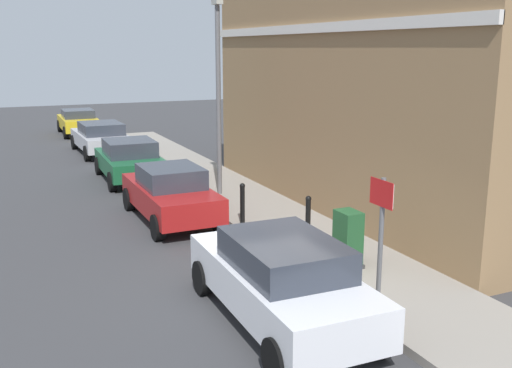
{
  "coord_description": "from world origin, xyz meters",
  "views": [
    {
      "loc": [
        -4.62,
        -9.42,
        4.47
      ],
      "look_at": [
        1.21,
        3.44,
        1.2
      ],
      "focal_mm": 41.33,
      "sensor_mm": 36.0,
      "label": 1
    }
  ],
  "objects_px": {
    "bollard_near_cabinet": "(308,216)",
    "car_silver": "(101,137)",
    "car_yellow": "(78,121)",
    "lamppost": "(218,89)",
    "car_green": "(130,160)",
    "car_white": "(281,279)",
    "car_red": "(171,193)",
    "bollard_far_kerb": "(242,202)",
    "utility_cabinet": "(348,241)",
    "street_sign": "(381,225)"
  },
  "relations": [
    {
      "from": "car_yellow",
      "to": "bollard_far_kerb",
      "type": "bearing_deg",
      "value": -175.5
    },
    {
      "from": "car_red",
      "to": "car_silver",
      "type": "bearing_deg",
      "value": -1.16
    },
    {
      "from": "bollard_near_cabinet",
      "to": "bollard_far_kerb",
      "type": "height_order",
      "value": "same"
    },
    {
      "from": "car_yellow",
      "to": "bollard_far_kerb",
      "type": "xyz_separation_m",
      "value": [
        1.33,
        -18.93,
        0.01
      ]
    },
    {
      "from": "car_silver",
      "to": "car_red",
      "type": "bearing_deg",
      "value": 177.98
    },
    {
      "from": "car_white",
      "to": "lamppost",
      "type": "bearing_deg",
      "value": -13.2
    },
    {
      "from": "bollard_far_kerb",
      "to": "street_sign",
      "type": "distance_m",
      "value": 5.71
    },
    {
      "from": "car_green",
      "to": "car_white",
      "type": "bearing_deg",
      "value": -179.31
    },
    {
      "from": "car_yellow",
      "to": "car_red",
      "type": "bearing_deg",
      "value": -179.83
    },
    {
      "from": "car_red",
      "to": "car_green",
      "type": "relative_size",
      "value": 1.03
    },
    {
      "from": "car_green",
      "to": "car_silver",
      "type": "xyz_separation_m",
      "value": [
        0.04,
        5.82,
        -0.01
      ]
    },
    {
      "from": "utility_cabinet",
      "to": "street_sign",
      "type": "xyz_separation_m",
      "value": [
        -0.72,
        -2.02,
        0.98
      ]
    },
    {
      "from": "car_white",
      "to": "bollard_near_cabinet",
      "type": "relative_size",
      "value": 4.18
    },
    {
      "from": "car_yellow",
      "to": "utility_cabinet",
      "type": "relative_size",
      "value": 3.43
    },
    {
      "from": "car_green",
      "to": "bollard_far_kerb",
      "type": "height_order",
      "value": "car_green"
    },
    {
      "from": "car_red",
      "to": "street_sign",
      "type": "xyz_separation_m",
      "value": [
        1.47,
        -7.09,
        0.91
      ]
    },
    {
      "from": "bollard_near_cabinet",
      "to": "lamppost",
      "type": "relative_size",
      "value": 0.18
    },
    {
      "from": "car_red",
      "to": "street_sign",
      "type": "bearing_deg",
      "value": -168.7
    },
    {
      "from": "car_silver",
      "to": "utility_cabinet",
      "type": "distance_m",
      "value": 16.29
    },
    {
      "from": "utility_cabinet",
      "to": "bollard_far_kerb",
      "type": "bearing_deg",
      "value": 101.94
    },
    {
      "from": "car_green",
      "to": "car_yellow",
      "type": "height_order",
      "value": "car_green"
    },
    {
      "from": "car_yellow",
      "to": "bollard_far_kerb",
      "type": "distance_m",
      "value": 18.98
    },
    {
      "from": "car_silver",
      "to": "car_yellow",
      "type": "distance_m",
      "value": 6.38
    },
    {
      "from": "car_red",
      "to": "car_silver",
      "type": "height_order",
      "value": "car_red"
    },
    {
      "from": "utility_cabinet",
      "to": "car_white",
      "type": "bearing_deg",
      "value": -147.05
    },
    {
      "from": "car_green",
      "to": "utility_cabinet",
      "type": "bearing_deg",
      "value": -167.16
    },
    {
      "from": "car_yellow",
      "to": "utility_cabinet",
      "type": "bearing_deg",
      "value": -174.21
    },
    {
      "from": "car_green",
      "to": "bollard_far_kerb",
      "type": "relative_size",
      "value": 3.81
    },
    {
      "from": "bollard_near_cabinet",
      "to": "car_silver",
      "type": "bearing_deg",
      "value": 98.5
    },
    {
      "from": "car_white",
      "to": "lamppost",
      "type": "height_order",
      "value": "lamppost"
    },
    {
      "from": "car_red",
      "to": "bollard_far_kerb",
      "type": "bearing_deg",
      "value": -136.13
    },
    {
      "from": "car_white",
      "to": "car_red",
      "type": "relative_size",
      "value": 1.07
    },
    {
      "from": "lamppost",
      "to": "car_green",
      "type": "bearing_deg",
      "value": 118.39
    },
    {
      "from": "car_white",
      "to": "car_yellow",
      "type": "xyz_separation_m",
      "value": [
        0.15,
        24.0,
        -0.08
      ]
    },
    {
      "from": "car_silver",
      "to": "street_sign",
      "type": "relative_size",
      "value": 1.89
    },
    {
      "from": "street_sign",
      "to": "car_silver",
      "type": "bearing_deg",
      "value": 94.18
    },
    {
      "from": "car_red",
      "to": "utility_cabinet",
      "type": "bearing_deg",
      "value": -157.09
    },
    {
      "from": "car_yellow",
      "to": "car_green",
      "type": "bearing_deg",
      "value": -179.5
    },
    {
      "from": "bollard_far_kerb",
      "to": "car_silver",
      "type": "bearing_deg",
      "value": 95.83
    },
    {
      "from": "car_yellow",
      "to": "street_sign",
      "type": "relative_size",
      "value": 1.71
    },
    {
      "from": "car_green",
      "to": "bollard_near_cabinet",
      "type": "distance_m",
      "value": 8.82
    },
    {
      "from": "car_green",
      "to": "bollard_near_cabinet",
      "type": "height_order",
      "value": "car_green"
    },
    {
      "from": "utility_cabinet",
      "to": "street_sign",
      "type": "height_order",
      "value": "street_sign"
    },
    {
      "from": "car_yellow",
      "to": "bollard_near_cabinet",
      "type": "height_order",
      "value": "car_yellow"
    },
    {
      "from": "car_yellow",
      "to": "lamppost",
      "type": "bearing_deg",
      "value": -172.53
    },
    {
      "from": "bollard_far_kerb",
      "to": "lamppost",
      "type": "distance_m",
      "value": 4.14
    },
    {
      "from": "car_red",
      "to": "lamppost",
      "type": "xyz_separation_m",
      "value": [
        2.03,
        1.7,
        2.55
      ]
    },
    {
      "from": "car_red",
      "to": "lamppost",
      "type": "height_order",
      "value": "lamppost"
    },
    {
      "from": "car_green",
      "to": "lamppost",
      "type": "relative_size",
      "value": 0.69
    },
    {
      "from": "car_green",
      "to": "street_sign",
      "type": "relative_size",
      "value": 1.72
    }
  ]
}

